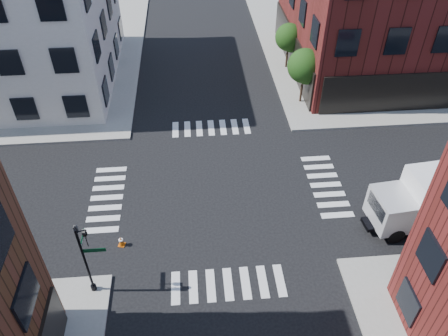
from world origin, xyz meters
TOP-DOWN VIEW (x-y plane):
  - ground at (0.00, 0.00)m, footprint 120.00×120.00m
  - sidewalk_ne at (21.00, 21.00)m, footprint 30.00×30.00m
  - tree_near at (7.56, 9.98)m, footprint 2.69×2.69m
  - tree_far at (7.56, 15.98)m, footprint 2.43×2.43m
  - signal_pole at (-6.72, -6.68)m, footprint 1.29×1.24m
  - box_truck at (12.54, -3.59)m, footprint 8.17×3.18m
  - traffic_cone at (-5.70, -3.92)m, footprint 0.44×0.44m

SIDE VIEW (x-z plane):
  - ground at x=0.00m, z-range 0.00..0.00m
  - sidewalk_ne at x=21.00m, z-range 0.00..0.15m
  - traffic_cone at x=-5.70m, z-range -0.01..0.65m
  - box_truck at x=12.54m, z-range 0.07..3.69m
  - signal_pole at x=-6.72m, z-range 0.56..5.16m
  - tree_far at x=7.56m, z-range 0.84..4.91m
  - tree_near at x=7.56m, z-range 0.91..5.41m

